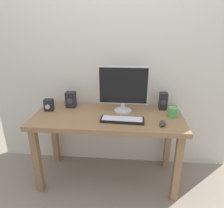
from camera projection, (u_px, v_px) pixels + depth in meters
ground_plane at (108, 177)px, 2.29m from camera, size 6.00×6.00×0.00m
wall_back at (111, 34)px, 2.08m from camera, size 2.74×0.04×3.00m
desk at (108, 124)px, 2.06m from camera, size 1.47×0.63×0.75m
monitor at (123, 88)px, 2.03m from camera, size 0.50×0.18×0.46m
keyboard_primary at (122, 120)px, 1.89m from camera, size 0.41×0.15×0.03m
mouse at (163, 123)px, 1.81m from camera, size 0.07×0.11×0.04m
speaker_right at (163, 101)px, 2.14m from camera, size 0.08×0.09×0.18m
speaker_left at (71, 100)px, 2.20m from camera, size 0.10×0.09×0.17m
audio_controller at (49, 105)px, 2.11m from camera, size 0.09×0.08×0.12m
coffee_mug at (173, 112)px, 1.97m from camera, size 0.09×0.09×0.09m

